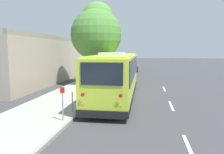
% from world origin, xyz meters
% --- Properties ---
extents(ground_plane, '(160.00, 160.00, 0.00)m').
position_xyz_m(ground_plane, '(0.00, 0.00, 0.00)').
color(ground_plane, '#3D3D3F').
extents(sidewalk_slab, '(80.00, 3.89, 0.15)m').
position_xyz_m(sidewalk_slab, '(0.00, 3.66, 0.07)').
color(sidewalk_slab, '#A3A099').
rests_on(sidewalk_slab, ground).
extents(curb_strip, '(80.00, 0.14, 0.15)m').
position_xyz_m(curb_strip, '(0.00, 1.64, 0.07)').
color(curb_strip, gray).
rests_on(curb_strip, ground).
extents(shuttle_bus, '(11.47, 2.93, 3.30)m').
position_xyz_m(shuttle_bus, '(-0.42, 0.24, 1.76)').
color(shuttle_bus, '#BCDB38').
rests_on(shuttle_bus, ground).
extents(parked_sedan_tan, '(4.24, 1.98, 1.32)m').
position_xyz_m(parked_sedan_tan, '(11.64, 0.52, 0.61)').
color(parked_sedan_tan, tan).
rests_on(parked_sedan_tan, ground).
extents(parked_sedan_navy, '(4.41, 1.96, 1.32)m').
position_xyz_m(parked_sedan_navy, '(17.93, 0.51, 0.61)').
color(parked_sedan_navy, '#19234C').
rests_on(parked_sedan_navy, ground).
extents(street_tree, '(4.95, 4.95, 8.03)m').
position_xyz_m(street_tree, '(5.35, 3.04, 5.28)').
color(street_tree, brown).
rests_on(street_tree, sidewalk_slab).
extents(sign_post_near, '(0.06, 0.22, 1.59)m').
position_xyz_m(sign_post_near, '(-6.35, 1.93, 0.97)').
color(sign_post_near, gray).
rests_on(sign_post_near, sidewalk_slab).
extents(sign_post_far, '(0.06, 0.06, 1.10)m').
position_xyz_m(sign_post_far, '(-5.02, 1.93, 0.70)').
color(sign_post_far, gray).
rests_on(sign_post_far, sidewalk_slab).
extents(fire_hydrant, '(0.22, 0.22, 0.81)m').
position_xyz_m(fire_hydrant, '(6.34, 2.10, 0.55)').
color(fire_hydrant, '#99999E').
rests_on(fire_hydrant, sidewalk_slab).
extents(building_backdrop, '(16.81, 7.46, 4.87)m').
position_xyz_m(building_backdrop, '(5.74, 10.86, 2.24)').
color(building_backdrop, tan).
rests_on(building_backdrop, ground).
extents(lane_stripe_behind, '(2.40, 0.14, 0.01)m').
position_xyz_m(lane_stripe_behind, '(-8.11, -3.47, 0.00)').
color(lane_stripe_behind, silver).
rests_on(lane_stripe_behind, ground).
extents(lane_stripe_mid, '(2.40, 0.14, 0.01)m').
position_xyz_m(lane_stripe_mid, '(-2.11, -3.47, 0.00)').
color(lane_stripe_mid, silver).
rests_on(lane_stripe_mid, ground).
extents(lane_stripe_ahead, '(2.40, 0.14, 0.01)m').
position_xyz_m(lane_stripe_ahead, '(3.89, -3.47, 0.00)').
color(lane_stripe_ahead, silver).
rests_on(lane_stripe_ahead, ground).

